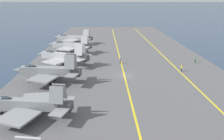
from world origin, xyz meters
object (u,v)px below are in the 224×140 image
object	(u,v)px
parked_jet_third	(48,71)
parked_jet_fourth	(63,56)
parked_jet_fifth	(70,45)
parked_jet_second	(28,104)
parked_jet_sixth	(73,38)
crew_blue_vest	(120,60)
crew_yellow_vest	(182,68)
crew_green_vest	(195,60)

from	to	relation	value
parked_jet_third	parked_jet_fourth	world-z (taller)	parked_jet_third
parked_jet_fifth	parked_jet_second	bearing A→B (deg)	179.36
parked_jet_second	parked_jet_fifth	size ratio (longest dim) A/B	0.97
parked_jet_sixth	crew_blue_vest	bearing A→B (deg)	-151.17
parked_jet_third	crew_blue_vest	bearing A→B (deg)	-47.94
parked_jet_fifth	crew_yellow_vest	distance (m)	39.63
parked_jet_third	crew_green_vest	distance (m)	42.88
parked_jet_fourth	parked_jet_sixth	distance (m)	32.78
crew_yellow_vest	parked_jet_third	bearing A→B (deg)	102.82
parked_jet_second	crew_yellow_vest	size ratio (longest dim) A/B	8.92
parked_jet_second	parked_jet_fifth	bearing A→B (deg)	-0.64
parked_jet_sixth	crew_green_vest	size ratio (longest dim) A/B	9.95
parked_jet_third	parked_jet_sixth	xyz separation A→B (m)	(47.85, 0.10, -0.34)
parked_jet_second	crew_blue_vest	bearing A→B (deg)	-28.25
parked_jet_fourth	parked_jet_fifth	xyz separation A→B (m)	(15.45, -0.08, 0.09)
parked_jet_third	parked_jet_sixth	world-z (taller)	parked_jet_third
parked_jet_fifth	parked_jet_sixth	size ratio (longest dim) A/B	0.93
parked_jet_third	crew_blue_vest	world-z (taller)	parked_jet_third
parked_jet_second	parked_jet_fifth	distance (m)	46.60
parked_jet_sixth	crew_yellow_vest	world-z (taller)	parked_jet_sixth
parked_jet_second	parked_jet_third	xyz separation A→B (m)	(16.06, 0.40, 0.60)
parked_jet_third	crew_blue_vest	size ratio (longest dim) A/B	9.30
parked_jet_third	parked_jet_fifth	world-z (taller)	parked_jet_third
parked_jet_second	crew_green_vest	world-z (taller)	parked_jet_second
parked_jet_fourth	crew_yellow_vest	bearing A→B (deg)	-103.15
crew_blue_vest	parked_jet_second	bearing A→B (deg)	151.75
parked_jet_fourth	crew_green_vest	bearing A→B (deg)	-89.07
parked_jet_fifth	crew_yellow_vest	world-z (taller)	parked_jet_fifth
parked_jet_sixth	crew_green_vest	bearing A→B (deg)	-128.81
parked_jet_second	parked_jet_sixth	size ratio (longest dim) A/B	0.90
parked_jet_fourth	parked_jet_fifth	distance (m)	15.45
parked_jet_fifth	parked_jet_fourth	bearing A→B (deg)	179.70
parked_jet_second	parked_jet_fourth	distance (m)	31.16
crew_green_vest	parked_jet_fourth	bearing A→B (deg)	90.93
parked_jet_third	crew_yellow_vest	size ratio (longest dim) A/B	9.14
crew_blue_vest	parked_jet_third	bearing A→B (deg)	132.06
parked_jet_sixth	crew_blue_vest	xyz separation A→B (m)	(-32.04, -17.63, -1.51)
parked_jet_fifth	crew_yellow_vest	size ratio (longest dim) A/B	9.24
parked_jet_fourth	crew_green_vest	size ratio (longest dim) A/B	9.62
parked_jet_fourth	crew_yellow_vest	size ratio (longest dim) A/B	9.58
parked_jet_sixth	parked_jet_fifth	bearing A→B (deg)	-176.62
parked_jet_third	parked_jet_fourth	xyz separation A→B (m)	(15.09, -0.84, -0.23)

